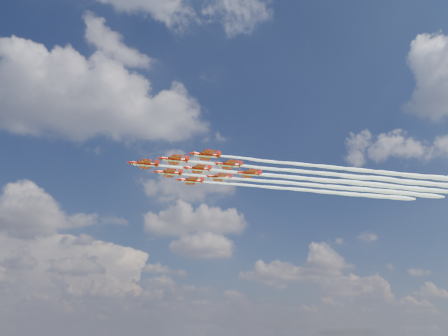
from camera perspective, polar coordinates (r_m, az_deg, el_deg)
The scene contains 9 objects.
jet_lead at distance 162.58m, azimuth 6.20°, elevation -0.97°, with size 100.84×9.53×2.76m.
jet_row2_port at distance 160.34m, azimuth 10.21°, elevation -0.47°, with size 100.84×9.53×2.76m.
jet_row2_starb at distance 171.80m, azimuth 8.39°, elevation -1.97°, with size 100.84×9.53×2.76m.
jet_row3_port at distance 158.91m, azimuth 14.30°, elevation 0.04°, with size 100.84×9.53×2.76m.
jet_row3_centre at distance 169.95m, azimuth 12.20°, elevation -1.50°, with size 100.84×9.53×2.76m.
jet_row3_starb at distance 181.30m, azimuth 10.35°, elevation -2.85°, with size 100.84×9.53×2.76m.
jet_row4_port at distance 168.88m, azimuth 16.07°, elevation -1.02°, with size 100.84×9.53×2.76m.
jet_row4_starb at distance 179.80m, azimuth 13.97°, elevation -2.42°, with size 100.84×9.53×2.76m.
jet_tail at distance 179.03m, azimuth 17.64°, elevation -1.97°, with size 100.84×9.53×2.76m.
Camera 1 is at (-16.01, -147.30, 31.61)m, focal length 35.00 mm.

